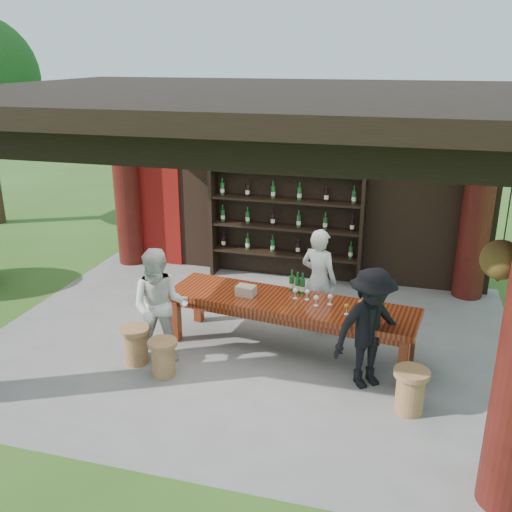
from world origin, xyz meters
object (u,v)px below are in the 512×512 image
(wine_shelf, at_px, (286,215))
(host, at_px, (319,281))
(stool_far_left, at_px, (135,344))
(guest_man, at_px, (371,329))
(stool_near_left, at_px, (163,357))
(tasting_table, at_px, (290,309))
(guest_woman, at_px, (160,307))
(napkin_basket, at_px, (246,291))
(stool_near_right, at_px, (410,390))

(wine_shelf, xyz_separation_m, host, (0.91, -1.85, -0.43))
(stool_far_left, distance_m, host, 2.75)
(wine_shelf, xyz_separation_m, guest_man, (1.77, -3.18, -0.44))
(stool_near_left, bearing_deg, stool_far_left, 158.23)
(wine_shelf, height_order, tasting_table, wine_shelf)
(stool_near_left, distance_m, guest_man, 2.63)
(tasting_table, xyz_separation_m, stool_near_left, (-1.41, -1.08, -0.37))
(tasting_table, xyz_separation_m, host, (0.27, 0.74, 0.15))
(wine_shelf, xyz_separation_m, guest_woman, (-0.94, -3.31, -0.43))
(stool_far_left, relative_size, guest_man, 0.33)
(host, height_order, napkin_basket, host)
(stool_near_left, xyz_separation_m, guest_man, (2.53, 0.48, 0.51))
(guest_woman, xyz_separation_m, guest_man, (2.71, 0.12, -0.01))
(host, bearing_deg, stool_near_left, 67.85)
(guest_man, bearing_deg, host, 85.53)
(tasting_table, height_order, stool_near_right, tasting_table)
(stool_near_right, bearing_deg, stool_far_left, 177.25)
(wine_shelf, distance_m, guest_woman, 3.46)
(wine_shelf, height_order, guest_woman, wine_shelf)
(wine_shelf, relative_size, stool_near_left, 5.59)
(stool_near_right, relative_size, stool_far_left, 1.05)
(guest_woman, bearing_deg, host, 22.40)
(stool_near_right, height_order, guest_man, guest_man)
(tasting_table, xyz_separation_m, stool_far_left, (-1.89, -0.88, -0.36))
(stool_near_left, bearing_deg, host, 47.28)
(wine_shelf, distance_m, stool_near_right, 4.40)
(stool_near_left, xyz_separation_m, stool_near_right, (3.05, 0.02, 0.03))
(guest_man, bearing_deg, napkin_basket, 123.43)
(guest_man, bearing_deg, tasting_table, 114.95)
(wine_shelf, relative_size, napkin_basket, 10.59)
(stool_far_left, xyz_separation_m, guest_man, (3.02, 0.29, 0.50))
(guest_woman, distance_m, guest_man, 2.71)
(guest_man, bearing_deg, stool_near_right, -78.84)
(stool_far_left, bearing_deg, tasting_table, 25.00)
(napkin_basket, bearing_deg, tasting_table, -1.96)
(guest_man, bearing_deg, stool_far_left, 148.23)
(host, xyz_separation_m, guest_man, (0.86, -1.33, -0.01))
(tasting_table, xyz_separation_m, guest_woman, (-1.59, -0.72, 0.15))
(tasting_table, xyz_separation_m, guest_man, (1.13, -0.59, 0.14))
(host, relative_size, guest_woman, 1.00)
(stool_near_right, distance_m, guest_man, 0.85)
(stool_far_left, bearing_deg, stool_near_left, -21.77)
(guest_woman, relative_size, guest_man, 1.02)
(stool_near_left, distance_m, napkin_basket, 1.46)
(tasting_table, height_order, stool_far_left, tasting_table)
(tasting_table, xyz_separation_m, stool_near_right, (1.64, -1.05, -0.35))
(wine_shelf, height_order, host, wine_shelf)
(guest_woman, relative_size, napkin_basket, 6.05)
(guest_man, distance_m, napkin_basket, 1.86)
(tasting_table, height_order, napkin_basket, napkin_basket)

